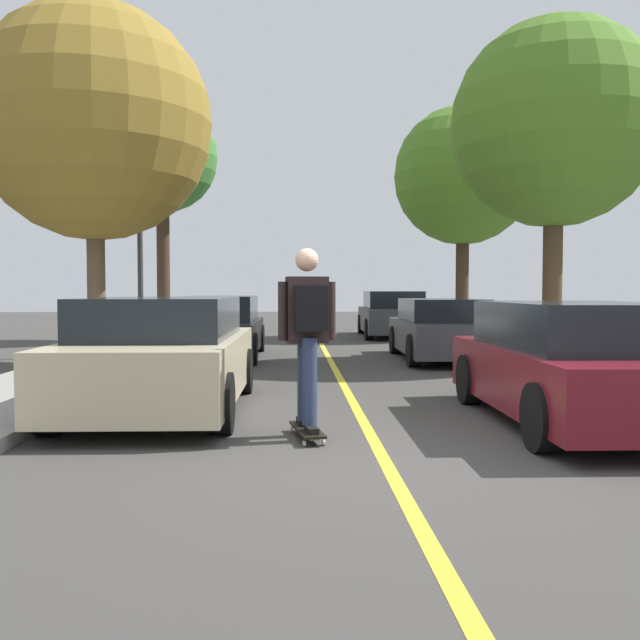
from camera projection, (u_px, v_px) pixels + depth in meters
ground at (383, 458)px, 6.02m from camera, size 80.00×80.00×0.00m
center_line at (347, 391)px, 10.01m from camera, size 0.12×39.20×0.01m
parked_car_left_nearest at (163, 355)px, 8.35m from camera, size 2.01×4.21×1.39m
parked_car_left_near at (220, 327)px, 14.89m from camera, size 1.82×4.38×1.35m
parked_car_right_nearest at (579, 363)px, 7.55m from camera, size 2.03×4.06×1.34m
parked_car_right_near at (442, 330)px, 14.43m from camera, size 1.95×4.19×1.29m
parked_car_right_far at (393, 314)px, 21.54m from camera, size 2.09×4.51×1.43m
street_tree_left_nearest at (94, 123)px, 12.67m from camera, size 4.37×4.37×6.64m
street_tree_left_near at (162, 159)px, 19.36m from camera, size 3.13×3.13×6.68m
street_tree_right_nearest at (555, 125)px, 13.67m from camera, size 4.15×4.15×6.75m
street_tree_right_near at (463, 176)px, 20.99m from camera, size 4.26×4.26×7.00m
streetlamp at (140, 210)px, 14.92m from camera, size 0.36×0.24×5.36m
skateboard at (307, 430)px, 6.80m from camera, size 0.36×0.87×0.10m
skateboarder at (308, 327)px, 6.72m from camera, size 0.59×0.71×1.79m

